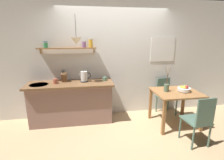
{
  "coord_description": "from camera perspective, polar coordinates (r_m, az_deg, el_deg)",
  "views": [
    {
      "loc": [
        -0.67,
        -3.29,
        1.89
      ],
      "look_at": [
        -0.1,
        0.25,
        0.95
      ],
      "focal_mm": 27.08,
      "sensor_mm": 36.0,
      "label": 1
    }
  ],
  "objects": [
    {
      "name": "electric_kettle",
      "position": [
        3.75,
        -9.37,
        1.14
      ],
      "size": [
        0.26,
        0.17,
        0.26
      ],
      "color": "black",
      "rests_on": "kitchen_counter"
    },
    {
      "name": "knife_block",
      "position": [
        3.84,
        -15.84,
        0.97
      ],
      "size": [
        0.11,
        0.16,
        0.28
      ],
      "color": "brown",
      "rests_on": "kitchen_counter"
    },
    {
      "name": "ground_plane",
      "position": [
        3.85,
        2.13,
        -14.71
      ],
      "size": [
        14.0,
        14.0,
        0.0
      ],
      "primitive_type": "plane",
      "color": "tan"
    },
    {
      "name": "wall_shelf",
      "position": [
        3.8,
        -14.56,
        10.93
      ],
      "size": [
        1.24,
        0.2,
        0.31
      ],
      "color": "brown"
    },
    {
      "name": "kitchen_counter",
      "position": [
        3.89,
        -13.49,
        -7.28
      ],
      "size": [
        1.83,
        0.63,
        0.91
      ],
      "color": "gray",
      "rests_on": "ground_plane"
    },
    {
      "name": "pendant_lamp",
      "position": [
        3.52,
        -11.97,
        12.78
      ],
      "size": [
        0.22,
        0.22,
        0.58
      ],
      "color": "black"
    },
    {
      "name": "dining_chair_far",
      "position": [
        4.41,
        17.51,
        -4.6
      ],
      "size": [
        0.45,
        0.44,
        0.87
      ],
      "color": "#4C6B5B",
      "rests_on": "ground_plane"
    },
    {
      "name": "coffee_mug_spare",
      "position": [
        3.81,
        -2.45,
        0.42
      ],
      "size": [
        0.12,
        0.08,
        0.09
      ],
      "color": "slate",
      "rests_on": "kitchen_counter"
    },
    {
      "name": "fruit_bowl",
      "position": [
        3.85,
        23.16,
        -2.81
      ],
      "size": [
        0.27,
        0.27,
        0.14
      ],
      "color": "silver",
      "rests_on": "dining_table"
    },
    {
      "name": "coffee_mug_by_sink",
      "position": [
        3.76,
        -18.6,
        -0.39
      ],
      "size": [
        0.13,
        0.09,
        0.11
      ],
      "color": "#C6664C",
      "rests_on": "kitchen_counter"
    },
    {
      "name": "dining_table",
      "position": [
        3.84,
        20.72,
        -5.4
      ],
      "size": [
        0.93,
        0.79,
        0.76
      ],
      "color": "#9E6B3D",
      "rests_on": "ground_plane"
    },
    {
      "name": "back_wall",
      "position": [
        4.07,
        3.35,
        7.06
      ],
      "size": [
        6.8,
        0.11,
        2.7
      ],
      "color": "white",
      "rests_on": "ground_plane"
    },
    {
      "name": "dining_chair_near",
      "position": [
        3.32,
        27.4,
        -11.63
      ],
      "size": [
        0.41,
        0.45,
        0.92
      ],
      "color": "#4C6B5B",
      "rests_on": "ground_plane"
    },
    {
      "name": "twig_vase",
      "position": [
        3.72,
        17.9,
        -2.38
      ],
      "size": [
        0.11,
        0.1,
        0.53
      ],
      "color": "#567056",
      "rests_on": "dining_table"
    }
  ]
}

